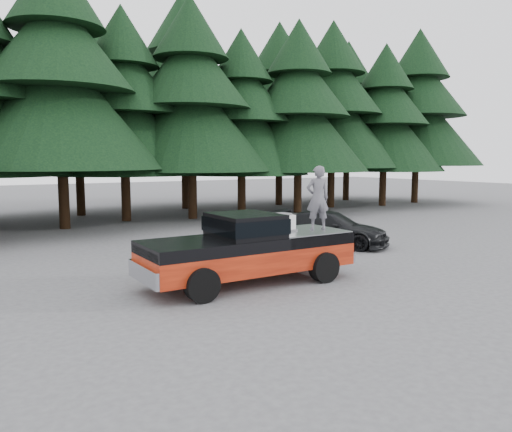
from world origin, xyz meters
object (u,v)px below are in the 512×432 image
air_compressor (281,223)px  parked_car (330,228)px  pickup_truck (248,259)px  man_on_bed (318,198)px

air_compressor → parked_car: 5.79m
air_compressor → pickup_truck: bearing=177.1°
air_compressor → parked_car: size_ratio=0.14×
air_compressor → man_on_bed: (1.08, -0.29, 0.70)m
man_on_bed → parked_car: size_ratio=0.40×
pickup_truck → man_on_bed: 2.75m
pickup_truck → man_on_bed: bearing=-4.2°
air_compressor → man_on_bed: size_ratio=0.35×
pickup_truck → parked_car: 6.76m
parked_car → pickup_truck: bearing=-179.2°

